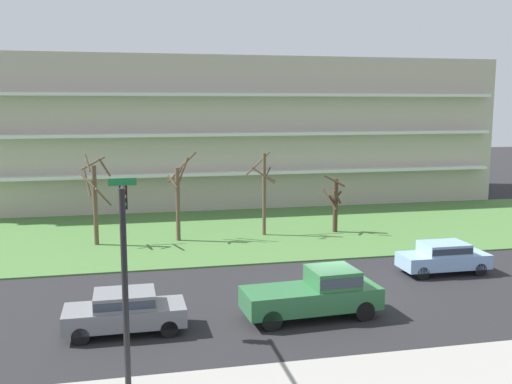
% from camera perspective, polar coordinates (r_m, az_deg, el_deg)
% --- Properties ---
extents(ground, '(160.00, 160.00, 0.00)m').
position_cam_1_polar(ground, '(26.17, 7.53, -10.21)').
color(ground, '#232326').
extents(sidewalk_curb_near, '(80.00, 4.00, 0.15)m').
position_cam_1_polar(sidewalk_curb_near, '(19.37, 15.97, -17.18)').
color(sidewalk_curb_near, '#99968E').
rests_on(sidewalk_curb_near, ground).
extents(grass_lawn_strip, '(80.00, 16.00, 0.08)m').
position_cam_1_polar(grass_lawn_strip, '(39.14, 0.54, -3.78)').
color(grass_lawn_strip, '#477238').
rests_on(grass_lawn_strip, ground).
extents(apartment_building, '(44.51, 13.49, 12.14)m').
position_cam_1_polar(apartment_building, '(52.30, -2.97, 5.98)').
color(apartment_building, '#B2A899').
rests_on(apartment_building, ground).
extents(tree_far_left, '(1.74, 1.76, 5.50)m').
position_cam_1_polar(tree_far_left, '(35.88, -15.34, -0.55)').
color(tree_far_left, brown).
rests_on(tree_far_left, ground).
extents(tree_left, '(1.81, 1.81, 5.53)m').
position_cam_1_polar(tree_left, '(36.12, -7.54, -0.48)').
color(tree_left, brown).
rests_on(tree_left, ground).
extents(tree_center, '(1.68, 2.01, 5.33)m').
position_cam_1_polar(tree_center, '(37.27, 0.78, 0.15)').
color(tree_center, brown).
rests_on(tree_center, ground).
extents(tree_right, '(1.41, 1.43, 3.92)m').
position_cam_1_polar(tree_right, '(38.55, 7.67, -1.08)').
color(tree_right, '#423023').
rests_on(tree_right, ground).
extents(sedan_blue_near_left, '(4.41, 1.82, 1.57)m').
position_cam_1_polar(sedan_blue_near_left, '(30.86, 17.74, -5.96)').
color(sedan_blue_near_left, '#8CB2E0').
rests_on(sedan_blue_near_left, ground).
extents(pickup_green_center_left, '(5.51, 2.32, 1.95)m').
position_cam_1_polar(pickup_green_center_left, '(23.62, 5.91, -9.67)').
color(pickup_green_center_left, '#2D6B3D').
rests_on(pickup_green_center_left, ground).
extents(sedan_gray_center_right, '(4.41, 1.83, 1.57)m').
position_cam_1_polar(sedan_gray_center_right, '(22.55, -12.61, -11.11)').
color(sedan_gray_center_right, slate).
rests_on(sedan_gray_center_right, ground).
extents(traffic_signal_mast, '(0.90, 4.76, 6.04)m').
position_cam_1_polar(traffic_signal_mast, '(18.77, -12.69, -4.79)').
color(traffic_signal_mast, black).
rests_on(traffic_signal_mast, ground).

